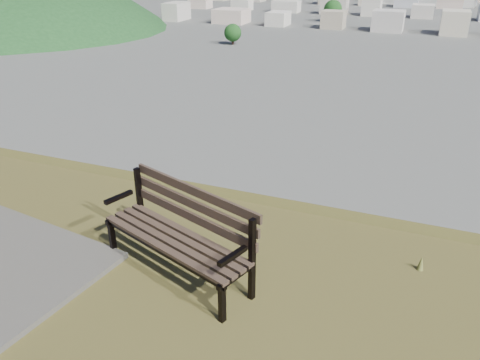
% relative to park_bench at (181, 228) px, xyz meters
% --- Properties ---
extents(park_bench, '(2.01, 1.22, 1.00)m').
position_rel_park_bench_xyz_m(park_bench, '(0.00, 0.00, 0.00)').
color(park_bench, '#463328').
rests_on(park_bench, hilltop_mesa).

